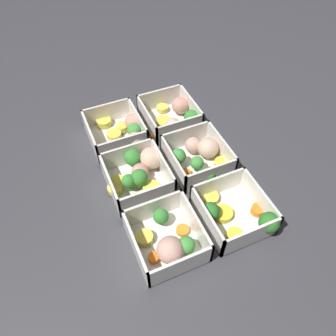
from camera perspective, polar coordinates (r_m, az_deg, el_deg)
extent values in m
plane|color=#38383D|center=(0.71, 0.00, -1.01)|extent=(4.00, 4.00, 0.00)
cube|color=silver|center=(0.66, 10.97, -8.38)|extent=(0.13, 0.12, 0.00)
cube|color=silver|center=(0.66, 15.60, -5.34)|extent=(0.13, 0.01, 0.06)
cube|color=silver|center=(0.62, 6.67, -9.06)|extent=(0.13, 0.01, 0.06)
cube|color=silver|center=(0.62, 14.33, -11.56)|extent=(0.01, 0.12, 0.06)
cube|color=silver|center=(0.67, 8.58, -3.06)|extent=(0.01, 0.12, 0.06)
cylinder|color=#DBC647|center=(0.67, 7.30, -5.05)|extent=(0.05, 0.05, 0.01)
cylinder|color=yellow|center=(0.65, 9.57, -7.81)|extent=(0.05, 0.05, 0.01)
cylinder|color=orange|center=(0.67, 15.30, -7.07)|extent=(0.03, 0.03, 0.01)
cylinder|color=yellow|center=(0.63, 11.56, -11.54)|extent=(0.04, 0.04, 0.02)
cylinder|color=#407A37|center=(0.65, 7.24, -8.40)|extent=(0.01, 0.01, 0.01)
sphere|color=#2D7228|center=(0.63, 7.41, -7.49)|extent=(0.04, 0.04, 0.04)
cylinder|color=#407A37|center=(0.65, 16.75, -10.13)|extent=(0.01, 0.01, 0.02)
sphere|color=#2D7228|center=(0.63, 17.23, -9.05)|extent=(0.04, 0.04, 0.04)
cube|color=silver|center=(0.73, 4.99, 0.78)|extent=(0.13, 0.12, 0.00)
cube|color=silver|center=(0.74, 9.18, 3.47)|extent=(0.13, 0.01, 0.06)
cube|color=silver|center=(0.70, 0.86, 0.73)|extent=(0.13, 0.01, 0.06)
cube|color=silver|center=(0.68, 7.51, -1.45)|extent=(0.01, 0.12, 0.06)
cube|color=silver|center=(0.75, 2.97, 5.39)|extent=(0.01, 0.12, 0.06)
sphere|color=beige|center=(0.73, 7.00, 3.48)|extent=(0.05, 0.05, 0.05)
cylinder|color=#519448|center=(0.71, 5.00, 0.00)|extent=(0.01, 0.01, 0.01)
sphere|color=#42933D|center=(0.70, 5.09, 0.90)|extent=(0.03, 0.03, 0.03)
cylinder|color=#519448|center=(0.72, 1.76, 0.99)|extent=(0.01, 0.01, 0.02)
sphere|color=#42933D|center=(0.71, 1.80, 2.09)|extent=(0.03, 0.03, 0.03)
cylinder|color=yellow|center=(0.73, 9.31, 0.83)|extent=(0.04, 0.04, 0.01)
cylinder|color=#49883F|center=(0.70, 6.97, -1.90)|extent=(0.01, 0.01, 0.01)
sphere|color=#388433|center=(0.69, 7.10, -1.02)|extent=(0.03, 0.03, 0.03)
cylinder|color=orange|center=(0.70, 3.05, -1.00)|extent=(0.03, 0.03, 0.01)
sphere|color=#D19E8C|center=(0.74, 4.45, 3.99)|extent=(0.05, 0.05, 0.04)
cube|color=silver|center=(0.83, 0.24, 8.07)|extent=(0.13, 0.12, 0.00)
cube|color=silver|center=(0.83, 3.99, 10.46)|extent=(0.13, 0.01, 0.06)
cube|color=silver|center=(0.80, -3.64, 8.33)|extent=(0.13, 0.01, 0.06)
cube|color=silver|center=(0.77, 2.13, 6.65)|extent=(0.01, 0.12, 0.06)
cube|color=silver|center=(0.86, -1.48, 11.93)|extent=(0.01, 0.12, 0.06)
sphere|color=tan|center=(0.84, 2.16, 10.84)|extent=(0.05, 0.05, 0.04)
cylinder|color=#DBC647|center=(0.81, -0.78, 7.98)|extent=(0.05, 0.05, 0.01)
cylinder|color=#DBC647|center=(0.86, -0.98, 10.37)|extent=(0.04, 0.04, 0.01)
sphere|color=beige|center=(0.78, 0.91, 7.29)|extent=(0.05, 0.05, 0.04)
cylinder|color=orange|center=(0.78, -2.07, 5.72)|extent=(0.04, 0.04, 0.01)
cylinder|color=#49883F|center=(0.81, 4.05, 7.73)|extent=(0.01, 0.01, 0.01)
sphere|color=#388433|center=(0.80, 4.13, 8.78)|extent=(0.04, 0.04, 0.04)
cube|color=silver|center=(0.62, -0.32, -12.91)|extent=(0.13, 0.12, 0.00)
cube|color=silver|center=(0.61, 4.76, -9.82)|extent=(0.13, 0.01, 0.06)
cube|color=silver|center=(0.59, -5.68, -13.72)|extent=(0.13, 0.01, 0.06)
cube|color=silver|center=(0.57, 2.26, -16.82)|extent=(0.01, 0.12, 0.06)
cube|color=silver|center=(0.63, -2.61, -7.15)|extent=(0.01, 0.12, 0.06)
sphere|color=#D19E8C|center=(0.59, 0.42, -14.07)|extent=(0.07, 0.07, 0.05)
cylinder|color=#49883F|center=(0.64, -1.23, -9.21)|extent=(0.01, 0.01, 0.01)
sphere|color=#388433|center=(0.62, -1.25, -8.40)|extent=(0.03, 0.03, 0.03)
cylinder|color=orange|center=(0.63, 2.55, -10.77)|extent=(0.03, 0.03, 0.01)
cylinder|color=#519448|center=(0.61, 3.16, -14.00)|extent=(0.01, 0.01, 0.01)
sphere|color=#42933D|center=(0.59, 3.24, -13.20)|extent=(0.03, 0.03, 0.03)
cylinder|color=orange|center=(0.60, -2.54, -15.37)|extent=(0.02, 0.02, 0.01)
cylinder|color=#DBC647|center=(0.62, -4.12, -12.05)|extent=(0.04, 0.04, 0.01)
cube|color=silver|center=(0.70, -5.25, -2.68)|extent=(0.13, 0.12, 0.00)
cube|color=silver|center=(0.69, -0.87, 0.16)|extent=(0.13, 0.01, 0.06)
cube|color=silver|center=(0.67, -10.07, -2.88)|extent=(0.13, 0.01, 0.06)
cube|color=silver|center=(0.64, -3.48, -5.35)|extent=(0.01, 0.12, 0.06)
cube|color=silver|center=(0.72, -7.12, 2.24)|extent=(0.01, 0.12, 0.06)
cylinder|color=#DBC647|center=(0.70, -8.81, -2.30)|extent=(0.04, 0.04, 0.01)
cylinder|color=#49883F|center=(0.68, -6.72, -3.25)|extent=(0.01, 0.01, 0.02)
sphere|color=#388433|center=(0.67, -6.87, -2.25)|extent=(0.03, 0.03, 0.03)
cylinder|color=#49883F|center=(0.69, -4.90, -2.74)|extent=(0.01, 0.01, 0.02)
sphere|color=#388433|center=(0.67, -5.02, -1.64)|extent=(0.04, 0.04, 0.04)
cylinder|color=#DBC647|center=(0.68, -2.89, -3.62)|extent=(0.05, 0.05, 0.02)
sphere|color=beige|center=(0.71, -2.94, 1.75)|extent=(0.05, 0.05, 0.05)
cylinder|color=#49883F|center=(0.72, -5.97, 0.75)|extent=(0.01, 0.01, 0.01)
sphere|color=#388433|center=(0.71, -6.10, 1.83)|extent=(0.04, 0.04, 0.04)
cylinder|color=#DBC647|center=(0.66, -5.30, -5.61)|extent=(0.04, 0.04, 0.01)
sphere|color=tan|center=(0.69, -4.88, -0.64)|extent=(0.04, 0.04, 0.04)
cylinder|color=#DBC647|center=(0.68, -9.08, -3.80)|extent=(0.03, 0.03, 0.01)
cube|color=silver|center=(0.80, -9.01, 5.30)|extent=(0.13, 0.12, 0.00)
cube|color=silver|center=(0.79, -5.20, 7.87)|extent=(0.13, 0.01, 0.06)
cube|color=silver|center=(0.77, -13.34, 5.38)|extent=(0.13, 0.01, 0.06)
cube|color=silver|center=(0.74, -7.78, 3.62)|extent=(0.01, 0.12, 0.06)
cube|color=silver|center=(0.83, -10.56, 9.36)|extent=(0.01, 0.12, 0.06)
sphere|color=#D19E8C|center=(0.75, -5.73, 4.74)|extent=(0.06, 0.06, 0.04)
cylinder|color=orange|center=(0.76, -8.52, 3.03)|extent=(0.03, 0.03, 0.01)
cylinder|color=#519448|center=(0.79, -5.88, 5.74)|extent=(0.01, 0.01, 0.01)
sphere|color=#42933D|center=(0.78, -5.98, 6.65)|extent=(0.03, 0.03, 0.03)
sphere|color=tan|center=(0.80, -6.10, 7.93)|extent=(0.04, 0.04, 0.04)
cylinder|color=#DBC647|center=(0.79, -9.35, 5.73)|extent=(0.04, 0.04, 0.01)
cylinder|color=#DBC647|center=(0.83, -11.07, 7.90)|extent=(0.04, 0.04, 0.02)
cylinder|color=#DBC647|center=(0.80, -7.96, 7.01)|extent=(0.04, 0.04, 0.02)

